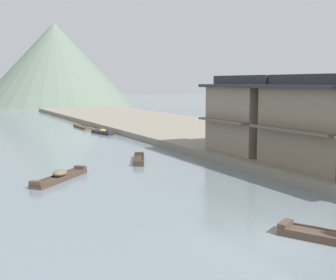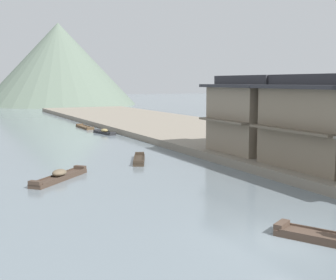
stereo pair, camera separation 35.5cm
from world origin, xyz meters
name	(u,v)px [view 1 (the left image)]	position (x,y,z in m)	size (l,w,h in m)	color
ground_plane	(283,240)	(0.00, 0.00, 0.00)	(400.00, 400.00, 0.00)	slate
riverbank_right	(213,134)	(15.93, 30.00, 0.31)	(18.00, 110.00, 0.63)	gray
boat_moored_nearest	(139,160)	(1.82, 18.84, 0.15)	(2.49, 4.23, 0.45)	#33281E
boat_moored_second	(82,127)	(5.21, 46.11, 0.12)	(1.06, 5.56, 0.37)	brown
boat_moored_third	(60,177)	(-5.33, 14.94, 0.23)	(4.49, 4.41, 0.70)	#423328
boat_moored_far	(102,132)	(5.42, 38.34, 0.21)	(1.57, 4.34, 0.63)	#232326
house_waterfront_second	(327,122)	(11.05, 8.42, 3.62)	(7.12, 8.07, 6.14)	#7F705B
house_waterfront_tall	(252,114)	(10.67, 16.01, 3.63)	(6.38, 6.93, 6.14)	gray
hill_far_west	(55,64)	(16.91, 111.70, 11.12)	(41.80, 41.80, 22.24)	#5B6B5B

